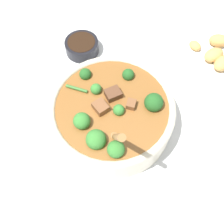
# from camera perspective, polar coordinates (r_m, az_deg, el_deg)

# --- Properties ---
(ground_plane) EXTENTS (4.00, 4.00, 0.00)m
(ground_plane) POSITION_cam_1_polar(r_m,az_deg,el_deg) (0.70, 0.00, -2.28)
(ground_plane) COLOR silver
(stew_bowl) EXTENTS (0.28, 0.28, 0.28)m
(stew_bowl) POSITION_cam_1_polar(r_m,az_deg,el_deg) (0.65, 0.00, -0.31)
(stew_bowl) COLOR beige
(stew_bowl) RESTS_ON ground_plane
(condiment_bowl) EXTENTS (0.09, 0.09, 0.04)m
(condiment_bowl) POSITION_cam_1_polar(r_m,az_deg,el_deg) (0.82, -6.15, 13.21)
(condiment_bowl) COLOR black
(condiment_bowl) RESTS_ON ground_plane
(food_plate) EXTENTS (0.23, 0.23, 0.05)m
(food_plate) POSITION_cam_1_polar(r_m,az_deg,el_deg) (0.84, 19.68, 10.33)
(food_plate) COLOR white
(food_plate) RESTS_ON ground_plane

